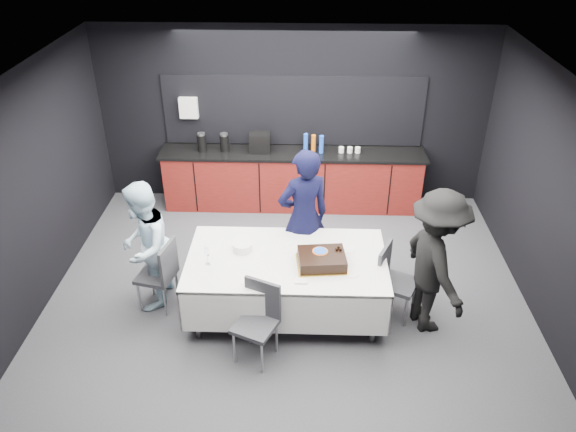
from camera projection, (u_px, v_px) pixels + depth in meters
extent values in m
plane|color=#44454A|center=(288.00, 289.00, 7.26)|extent=(6.00, 6.00, 0.00)
cube|color=white|center=(288.00, 77.00, 5.81)|extent=(6.00, 5.00, 0.04)
cube|color=black|center=(293.00, 117.00, 8.67)|extent=(6.00, 0.04, 2.80)
cube|color=black|center=(277.00, 349.00, 4.40)|extent=(6.00, 0.04, 2.80)
cube|color=black|center=(34.00, 191.00, 6.62)|extent=(0.04, 5.00, 2.80)
cube|color=black|center=(548.00, 199.00, 6.45)|extent=(0.04, 5.00, 2.80)
cube|color=#5D120E|center=(292.00, 180.00, 8.91)|extent=(4.00, 0.60, 0.90)
cube|color=black|center=(293.00, 153.00, 8.67)|extent=(4.10, 0.64, 0.04)
cube|color=black|center=(293.00, 111.00, 8.60)|extent=(4.00, 0.03, 1.10)
cube|color=white|center=(189.00, 108.00, 8.58)|extent=(0.28, 0.12, 0.32)
cylinder|color=black|center=(202.00, 143.00, 8.63)|extent=(0.14, 0.14, 0.26)
cylinder|color=black|center=(224.00, 143.00, 8.62)|extent=(0.14, 0.14, 0.26)
cube|color=black|center=(260.00, 142.00, 8.59)|extent=(0.32, 0.24, 0.30)
cylinder|color=blue|center=(306.00, 142.00, 8.62)|extent=(0.07, 0.07, 0.28)
cylinder|color=orange|center=(313.00, 143.00, 8.62)|extent=(0.07, 0.07, 0.26)
cylinder|color=blue|center=(321.00, 144.00, 8.55)|extent=(0.07, 0.07, 0.28)
cylinder|color=white|center=(341.00, 150.00, 8.61)|extent=(0.08, 0.08, 0.09)
cylinder|color=white|center=(350.00, 150.00, 8.61)|extent=(0.08, 0.08, 0.09)
cylinder|color=white|center=(358.00, 150.00, 8.60)|extent=(0.08, 0.08, 0.09)
cylinder|color=#99999E|center=(201.00, 134.00, 8.55)|extent=(0.12, 0.12, 0.03)
cylinder|color=#99999E|center=(224.00, 134.00, 8.54)|extent=(0.12, 0.12, 0.03)
cylinder|color=#99999E|center=(197.00, 311.00, 6.33)|extent=(0.06, 0.06, 0.75)
cylinder|color=#99999E|center=(210.00, 260.00, 7.18)|extent=(0.06, 0.06, 0.75)
cylinder|color=#99999E|center=(374.00, 315.00, 6.27)|extent=(0.06, 0.06, 0.75)
cylinder|color=#99999E|center=(367.00, 263.00, 7.12)|extent=(0.06, 0.06, 0.75)
cube|color=silver|center=(287.00, 259.00, 6.53)|extent=(2.32, 1.32, 0.04)
cube|color=silver|center=(284.00, 314.00, 6.11)|extent=(2.32, 0.02, 0.55)
cube|color=silver|center=(288.00, 247.00, 7.22)|extent=(2.32, 0.02, 0.55)
cube|color=silver|center=(190.00, 276.00, 6.70)|extent=(0.02, 1.32, 0.55)
cube|color=silver|center=(384.00, 280.00, 6.63)|extent=(0.02, 1.32, 0.55)
cube|color=#ECB945|center=(322.00, 264.00, 6.41)|extent=(0.61, 0.52, 0.01)
cube|color=black|center=(322.00, 259.00, 6.37)|extent=(0.57, 0.47, 0.12)
cube|color=black|center=(322.00, 255.00, 6.34)|extent=(0.57, 0.47, 0.01)
cylinder|color=#DF5E12|center=(320.00, 251.00, 6.39)|extent=(0.18, 0.18, 0.00)
cylinder|color=blue|center=(320.00, 251.00, 6.38)|extent=(0.15, 0.15, 0.01)
sphere|color=black|center=(338.00, 247.00, 6.42)|extent=(0.04, 0.04, 0.04)
sphere|color=black|center=(339.00, 249.00, 6.39)|extent=(0.04, 0.04, 0.04)
sphere|color=black|center=(336.00, 249.00, 6.39)|extent=(0.04, 0.04, 0.04)
cylinder|color=white|center=(242.00, 247.00, 6.62)|extent=(0.23, 0.23, 0.10)
cylinder|color=white|center=(249.00, 281.00, 6.14)|extent=(0.18, 0.18, 0.01)
cylinder|color=white|center=(347.00, 248.00, 6.68)|extent=(0.22, 0.22, 0.01)
cylinder|color=white|center=(351.00, 273.00, 6.26)|extent=(0.19, 0.19, 0.01)
cylinder|color=white|center=(285.00, 242.00, 6.80)|extent=(0.19, 0.19, 0.01)
cube|color=white|center=(301.00, 281.00, 6.12)|extent=(0.15, 0.09, 0.02)
cylinder|color=white|center=(208.00, 264.00, 6.42)|extent=(0.06, 0.06, 0.00)
cylinder|color=white|center=(207.00, 259.00, 6.38)|extent=(0.01, 0.01, 0.12)
cylinder|color=white|center=(207.00, 251.00, 6.33)|extent=(0.05, 0.05, 0.10)
cube|color=#2F2F34|center=(156.00, 276.00, 6.77)|extent=(0.50, 0.50, 0.05)
cube|color=#2F2F34|center=(168.00, 261.00, 6.60)|extent=(0.13, 0.42, 0.45)
cylinder|color=#99999E|center=(152.00, 280.00, 7.07)|extent=(0.03, 0.03, 0.44)
cylinder|color=#99999E|center=(139.00, 297.00, 6.79)|extent=(0.03, 0.03, 0.44)
cylinder|color=#99999E|center=(177.00, 284.00, 6.99)|extent=(0.03, 0.03, 0.44)
cylinder|color=#99999E|center=(165.00, 301.00, 6.71)|extent=(0.03, 0.03, 0.44)
cube|color=#2F2F34|center=(398.00, 284.00, 6.63)|extent=(0.56, 0.56, 0.05)
cube|color=#2F2F34|center=(384.00, 262.00, 6.58)|extent=(0.21, 0.40, 0.45)
cylinder|color=#99999E|center=(405.00, 311.00, 6.56)|extent=(0.03, 0.03, 0.44)
cylinder|color=#99999E|center=(414.00, 295.00, 6.82)|extent=(0.03, 0.03, 0.44)
cylinder|color=#99999E|center=(378.00, 303.00, 6.69)|extent=(0.03, 0.03, 0.44)
cylinder|color=#99999E|center=(387.00, 287.00, 6.95)|extent=(0.03, 0.03, 0.44)
cube|color=#2F2F34|center=(255.00, 326.00, 6.01)|extent=(0.55, 0.55, 0.05)
cube|color=#2F2F34|center=(263.00, 298.00, 6.03)|extent=(0.40, 0.21, 0.45)
cylinder|color=#99999E|center=(234.00, 347.00, 6.06)|extent=(0.03, 0.03, 0.44)
cylinder|color=#99999E|center=(262.00, 357.00, 5.93)|extent=(0.03, 0.03, 0.44)
cylinder|color=#99999E|center=(250.00, 328.00, 6.32)|extent=(0.03, 0.03, 0.44)
cylinder|color=#99999E|center=(277.00, 337.00, 6.20)|extent=(0.03, 0.03, 0.44)
imported|color=black|center=(304.00, 218.00, 7.01)|extent=(0.79, 0.67, 1.85)
imported|color=#C5E6F8|center=(144.00, 247.00, 6.64)|extent=(0.64, 0.81, 1.64)
imported|color=black|center=(435.00, 262.00, 6.25)|extent=(0.96, 1.29, 1.78)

